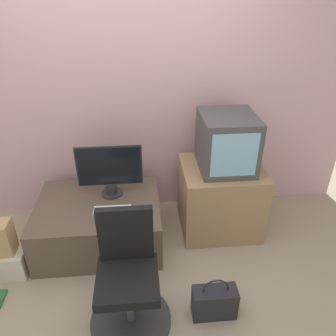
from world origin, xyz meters
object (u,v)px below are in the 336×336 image
at_px(main_monitor, 110,170).
at_px(office_chair, 128,283).
at_px(handbag, 214,302).
at_px(crt_tv, 227,142).
at_px(cardboard_box_lower, 7,262).
at_px(keyboard, 112,210).
at_px(mouse, 138,208).

height_order(main_monitor, office_chair, main_monitor).
height_order(office_chair, handbag, office_chair).
height_order(crt_tv, cardboard_box_lower, crt_tv).
distance_m(crt_tv, office_chair, 1.41).
bearing_deg(crt_tv, keyboard, -166.15).
xyz_separation_m(mouse, crt_tv, (0.79, 0.26, 0.46)).
bearing_deg(crt_tv, handbag, -105.18).
bearing_deg(main_monitor, handbag, -53.01).
xyz_separation_m(main_monitor, keyboard, (0.02, -0.25, -0.24)).
xyz_separation_m(keyboard, handbag, (0.74, -0.75, -0.31)).
bearing_deg(mouse, office_chair, -96.24).
relative_size(crt_tv, handbag, 1.46).
bearing_deg(cardboard_box_lower, keyboard, 12.97).
relative_size(keyboard, crt_tv, 0.61).
distance_m(main_monitor, cardboard_box_lower, 1.12).
height_order(office_chair, cardboard_box_lower, office_chair).
height_order(keyboard, office_chair, office_chair).
xyz_separation_m(crt_tv, office_chair, (-0.87, -0.96, -0.56)).
xyz_separation_m(office_chair, cardboard_box_lower, (-1.01, 0.51, -0.23)).
height_order(keyboard, cardboard_box_lower, keyboard).
relative_size(keyboard, office_chair, 0.36).
relative_size(main_monitor, handbag, 1.63).
xyz_separation_m(main_monitor, mouse, (0.23, -0.26, -0.24)).
distance_m(keyboard, mouse, 0.21).
bearing_deg(handbag, main_monitor, 126.99).
xyz_separation_m(mouse, cardboard_box_lower, (-1.09, -0.19, -0.33)).
distance_m(office_chair, cardboard_box_lower, 1.16).
bearing_deg(crt_tv, cardboard_box_lower, -166.56).
bearing_deg(crt_tv, main_monitor, 179.81).
relative_size(keyboard, mouse, 5.35).
bearing_deg(handbag, mouse, 125.29).
xyz_separation_m(mouse, handbag, (0.52, -0.74, -0.31)).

